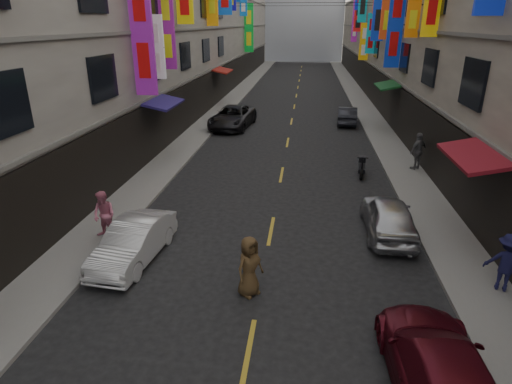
% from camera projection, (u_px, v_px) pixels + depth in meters
% --- Properties ---
extents(sidewalk_left, '(2.00, 90.00, 0.12)m').
position_uv_depth(sidewalk_left, '(226.00, 104.00, 37.84)').
color(sidewalk_left, slate).
rests_on(sidewalk_left, ground).
extents(sidewalk_right, '(2.00, 90.00, 0.12)m').
position_uv_depth(sidewalk_right, '(365.00, 107.00, 36.53)').
color(sidewalk_right, slate).
rests_on(sidewalk_right, ground).
extents(street_awnings, '(13.99, 35.20, 0.41)m').
position_uv_depth(street_awnings, '(260.00, 104.00, 21.47)').
color(street_awnings, '#165517').
rests_on(street_awnings, ground).
extents(lane_markings, '(0.12, 80.20, 0.01)m').
position_uv_depth(lane_markings, '(293.00, 113.00, 34.44)').
color(lane_markings, gold).
rests_on(lane_markings, ground).
extents(scooter_far_right, '(0.53, 1.80, 1.14)m').
position_uv_depth(scooter_far_right, '(362.00, 166.00, 20.36)').
color(scooter_far_right, black).
rests_on(scooter_far_right, ground).
extents(car_left_mid, '(1.66, 3.88, 1.24)m').
position_uv_depth(car_left_mid, '(134.00, 242.00, 13.00)').
color(car_left_mid, silver).
rests_on(car_left_mid, ground).
extents(car_left_far, '(2.96, 5.48, 1.46)m').
position_uv_depth(car_left_far, '(233.00, 117.00, 29.56)').
color(car_left_far, black).
rests_on(car_left_far, ground).
extents(car_right_near, '(1.97, 4.60, 1.32)m').
position_uv_depth(car_right_near, '(441.00, 372.00, 8.10)').
color(car_right_near, '#550E1A').
rests_on(car_right_near, ground).
extents(car_right_mid, '(1.59, 3.90, 1.33)m').
position_uv_depth(car_right_mid, '(388.00, 216.00, 14.60)').
color(car_right_mid, '#B9BABF').
rests_on(car_right_mid, ground).
extents(car_right_far, '(1.59, 3.83, 1.23)m').
position_uv_depth(car_right_far, '(347.00, 115.00, 30.65)').
color(car_right_far, '#27282F').
rests_on(car_right_far, ground).
extents(pedestrian_lfar, '(0.92, 0.75, 1.63)m').
position_uv_depth(pedestrian_lfar, '(104.00, 215.00, 14.04)').
color(pedestrian_lfar, '#CF6D8A').
rests_on(pedestrian_lfar, sidewalk_left).
extents(pedestrian_rnear, '(1.18, 0.92, 1.63)m').
position_uv_depth(pedestrian_rnear, '(507.00, 262.00, 11.28)').
color(pedestrian_rnear, '#151439').
rests_on(pedestrian_rnear, sidewalk_right).
extents(pedestrian_rfar, '(1.21, 1.15, 1.82)m').
position_uv_depth(pedestrian_rfar, '(418.00, 151.00, 20.68)').
color(pedestrian_rfar, slate).
rests_on(pedestrian_rfar, sidewalk_right).
extents(pedestrian_crossing, '(0.96, 1.00, 1.70)m').
position_uv_depth(pedestrian_crossing, '(249.00, 266.00, 11.26)').
color(pedestrian_crossing, '#513A20').
rests_on(pedestrian_crossing, ground).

